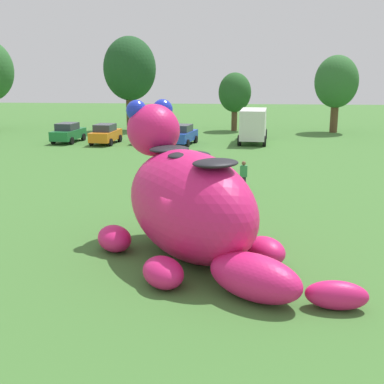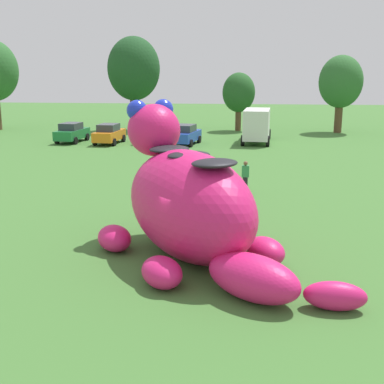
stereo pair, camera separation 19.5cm
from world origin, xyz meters
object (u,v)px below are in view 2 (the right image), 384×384
(car_green, at_px, (72,132))
(car_silver, at_px, (152,133))
(giant_inflatable_creature, at_px, (190,203))
(car_blue, at_px, (185,135))
(spectator_mid_field, at_px, (245,178))
(box_truck, at_px, (257,124))
(car_orange, at_px, (109,134))

(car_green, xyz_separation_m, car_silver, (7.06, 0.58, 0.00))
(giant_inflatable_creature, bearing_deg, car_blue, 96.75)
(car_blue, bearing_deg, spectator_mid_field, -73.57)
(car_silver, bearing_deg, giant_inflatable_creature, -77.18)
(spectator_mid_field, bearing_deg, box_truck, 86.76)
(car_orange, distance_m, car_silver, 3.73)
(car_green, xyz_separation_m, car_blue, (10.19, -0.50, 0.00))
(car_orange, xyz_separation_m, car_silver, (3.53, 1.18, 0.00))
(car_blue, xyz_separation_m, spectator_mid_field, (5.05, -17.13, -0.01))
(giant_inflatable_creature, height_order, car_blue, giant_inflatable_creature)
(car_orange, bearing_deg, giant_inflatable_creature, -69.59)
(car_orange, bearing_deg, spectator_mid_field, -55.48)
(car_blue, bearing_deg, giant_inflatable_creature, -83.25)
(car_green, distance_m, car_orange, 3.58)
(car_green, relative_size, car_blue, 0.98)
(car_blue, distance_m, spectator_mid_field, 17.86)
(giant_inflatable_creature, distance_m, box_truck, 28.56)
(car_silver, relative_size, box_truck, 0.66)
(car_blue, relative_size, box_truck, 0.66)
(car_orange, relative_size, car_silver, 0.98)
(car_orange, bearing_deg, car_blue, 0.86)
(car_blue, bearing_deg, car_orange, -179.14)
(car_green, xyz_separation_m, car_orange, (3.53, -0.60, 0.00))
(car_blue, height_order, spectator_mid_field, car_blue)
(car_orange, height_order, car_silver, same)
(box_truck, height_order, spectator_mid_field, box_truck)
(car_silver, height_order, box_truck, box_truck)
(giant_inflatable_creature, distance_m, car_orange, 28.10)
(box_truck, relative_size, spectator_mid_field, 3.83)
(giant_inflatable_creature, height_order, spectator_mid_field, giant_inflatable_creature)
(car_orange, height_order, car_blue, same)
(giant_inflatable_creature, xyz_separation_m, car_silver, (-6.26, 27.50, -1.04))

